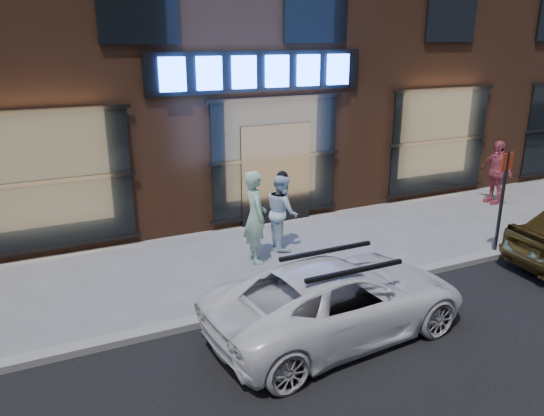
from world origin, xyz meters
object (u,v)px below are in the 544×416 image
(man_bowtie, at_px, (255,217))
(man_cap, at_px, (282,211))
(white_suv, at_px, (338,298))
(passerby, at_px, (496,172))
(sign_post, at_px, (503,194))

(man_bowtie, bearing_deg, man_cap, -56.83)
(white_suv, bearing_deg, passerby, -67.27)
(passerby, distance_m, white_suv, 8.35)
(passerby, relative_size, white_suv, 0.41)
(man_cap, bearing_deg, sign_post, -111.63)
(man_cap, relative_size, white_suv, 0.39)
(man_cap, relative_size, passerby, 0.95)
(man_bowtie, height_order, sign_post, sign_post)
(white_suv, bearing_deg, man_cap, -17.29)
(white_suv, relative_size, sign_post, 1.89)
(man_bowtie, relative_size, sign_post, 0.86)
(passerby, bearing_deg, man_cap, -86.18)
(man_bowtie, bearing_deg, sign_post, -106.47)
(white_suv, bearing_deg, sign_post, -80.48)
(man_bowtie, height_order, man_cap, man_bowtie)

